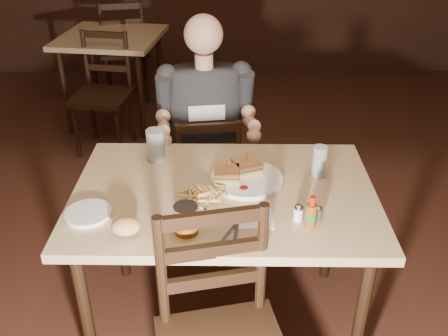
{
  "coord_description": "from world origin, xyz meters",
  "views": [
    {
      "loc": [
        0.17,
        -1.91,
        1.9
      ],
      "look_at": [
        0.19,
        -0.11,
        0.85
      ],
      "focal_mm": 40.0,
      "sensor_mm": 36.0,
      "label": 1
    }
  ],
  "objects_px": {
    "bg_table": "(111,46)",
    "glass_left": "(156,145)",
    "hot_sauce": "(311,212)",
    "syrup_dispenser": "(186,219)",
    "diner": "(206,104)",
    "bg_chair_near": "(101,96)",
    "dinner_plate": "(247,180)",
    "glass_right": "(319,161)",
    "main_table": "(224,206)",
    "bg_chair_far": "(125,50)",
    "chair_far": "(206,176)",
    "side_plate": "(88,214)"
  },
  "relations": [
    {
      "from": "bg_chair_far",
      "to": "chair_far",
      "type": "bearing_deg",
      "value": 99.5
    },
    {
      "from": "dinner_plate",
      "to": "glass_left",
      "type": "xyz_separation_m",
      "value": [
        -0.41,
        0.19,
        0.07
      ]
    },
    {
      "from": "diner",
      "to": "hot_sauce",
      "type": "relative_size",
      "value": 6.86
    },
    {
      "from": "hot_sauce",
      "to": "side_plate",
      "type": "bearing_deg",
      "value": 175.05
    },
    {
      "from": "dinner_plate",
      "to": "syrup_dispenser",
      "type": "height_order",
      "value": "syrup_dispenser"
    },
    {
      "from": "hot_sauce",
      "to": "diner",
      "type": "bearing_deg",
      "value": 114.43
    },
    {
      "from": "bg_chair_far",
      "to": "glass_left",
      "type": "relative_size",
      "value": 6.28
    },
    {
      "from": "hot_sauce",
      "to": "syrup_dispenser",
      "type": "xyz_separation_m",
      "value": [
        -0.46,
        -0.03,
        -0.01
      ]
    },
    {
      "from": "diner",
      "to": "glass_left",
      "type": "distance_m",
      "value": 0.45
    },
    {
      "from": "bg_chair_near",
      "to": "hot_sauce",
      "type": "bearing_deg",
      "value": -50.05
    },
    {
      "from": "diner",
      "to": "bg_chair_near",
      "type": "bearing_deg",
      "value": 118.88
    },
    {
      "from": "bg_chair_far",
      "to": "glass_left",
      "type": "bearing_deg",
      "value": 92.08
    },
    {
      "from": "main_table",
      "to": "diner",
      "type": "relative_size",
      "value": 1.42
    },
    {
      "from": "bg_chair_near",
      "to": "diner",
      "type": "distance_m",
      "value": 1.49
    },
    {
      "from": "bg_table",
      "to": "glass_left",
      "type": "bearing_deg",
      "value": -73.78
    },
    {
      "from": "dinner_plate",
      "to": "glass_left",
      "type": "height_order",
      "value": "glass_left"
    },
    {
      "from": "bg_table",
      "to": "hot_sauce",
      "type": "xyz_separation_m",
      "value": [
        1.24,
        -2.62,
        0.16
      ]
    },
    {
      "from": "chair_far",
      "to": "glass_left",
      "type": "height_order",
      "value": "glass_left"
    },
    {
      "from": "bg_table",
      "to": "dinner_plate",
      "type": "relative_size",
      "value": 3.02
    },
    {
      "from": "glass_right",
      "to": "chair_far",
      "type": "bearing_deg",
      "value": 130.98
    },
    {
      "from": "bg_chair_near",
      "to": "syrup_dispenser",
      "type": "bearing_deg",
      "value": -60.63
    },
    {
      "from": "glass_left",
      "to": "syrup_dispenser",
      "type": "bearing_deg",
      "value": -72.79
    },
    {
      "from": "main_table",
      "to": "hot_sauce",
      "type": "distance_m",
      "value": 0.43
    },
    {
      "from": "bg_table",
      "to": "glass_left",
      "type": "relative_size",
      "value": 5.97
    },
    {
      "from": "main_table",
      "to": "hot_sauce",
      "type": "height_order",
      "value": "hot_sauce"
    },
    {
      "from": "hot_sauce",
      "to": "glass_right",
      "type": "bearing_deg",
      "value": 75.82
    },
    {
      "from": "main_table",
      "to": "bg_chair_far",
      "type": "relative_size",
      "value": 1.34
    },
    {
      "from": "diner",
      "to": "side_plate",
      "type": "bearing_deg",
      "value": -124.27
    },
    {
      "from": "bg_chair_near",
      "to": "syrup_dispenser",
      "type": "relative_size",
      "value": 7.81
    },
    {
      "from": "dinner_plate",
      "to": "glass_right",
      "type": "xyz_separation_m",
      "value": [
        0.31,
        0.05,
        0.06
      ]
    },
    {
      "from": "diner",
      "to": "bg_table",
      "type": "bearing_deg",
      "value": 109.23
    },
    {
      "from": "dinner_plate",
      "to": "glass_left",
      "type": "distance_m",
      "value": 0.46
    },
    {
      "from": "bg_table",
      "to": "chair_far",
      "type": "xyz_separation_m",
      "value": [
        0.83,
        -1.67,
        -0.27
      ]
    },
    {
      "from": "bg_chair_far",
      "to": "glass_left",
      "type": "height_order",
      "value": "bg_chair_far"
    },
    {
      "from": "bg_chair_far",
      "to": "diner",
      "type": "relative_size",
      "value": 1.06
    },
    {
      "from": "bg_table",
      "to": "syrup_dispenser",
      "type": "xyz_separation_m",
      "value": [
        0.78,
        -2.65,
        0.15
      ]
    },
    {
      "from": "glass_left",
      "to": "glass_right",
      "type": "relative_size",
      "value": 1.08
    },
    {
      "from": "glass_right",
      "to": "syrup_dispenser",
      "type": "relative_size",
      "value": 1.22
    },
    {
      "from": "chair_far",
      "to": "glass_right",
      "type": "xyz_separation_m",
      "value": [
        0.51,
        -0.59,
        0.43
      ]
    },
    {
      "from": "glass_right",
      "to": "syrup_dispenser",
      "type": "xyz_separation_m",
      "value": [
        -0.55,
        -0.4,
        -0.01
      ]
    },
    {
      "from": "syrup_dispenser",
      "to": "glass_left",
      "type": "bearing_deg",
      "value": 108.47
    },
    {
      "from": "bg_chair_far",
      "to": "syrup_dispenser",
      "type": "bearing_deg",
      "value": 92.8
    },
    {
      "from": "glass_right",
      "to": "hot_sauce",
      "type": "relative_size",
      "value": 1.07
    },
    {
      "from": "bg_chair_near",
      "to": "dinner_plate",
      "type": "distance_m",
      "value": 2.06
    },
    {
      "from": "main_table",
      "to": "glass_right",
      "type": "xyz_separation_m",
      "value": [
        0.41,
        0.12,
        0.15
      ]
    },
    {
      "from": "diner",
      "to": "syrup_dispenser",
      "type": "distance_m",
      "value": 0.94
    },
    {
      "from": "bg_table",
      "to": "hot_sauce",
      "type": "height_order",
      "value": "hot_sauce"
    },
    {
      "from": "diner",
      "to": "hot_sauce",
      "type": "xyz_separation_m",
      "value": [
        0.41,
        -0.9,
        -0.04
      ]
    },
    {
      "from": "bg_table",
      "to": "side_plate",
      "type": "xyz_separation_m",
      "value": [
        0.4,
        -2.55,
        0.1
      ]
    },
    {
      "from": "main_table",
      "to": "chair_far",
      "type": "xyz_separation_m",
      "value": [
        -0.1,
        0.7,
        -0.28
      ]
    }
  ]
}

